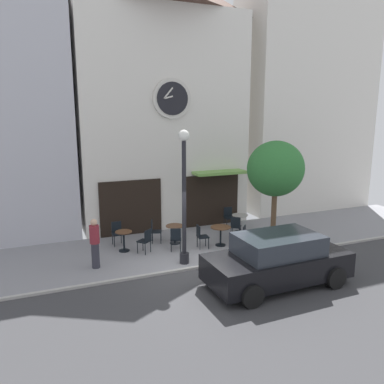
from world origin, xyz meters
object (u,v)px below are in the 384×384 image
object	(u,v)px
cafe_table_center_right	(221,232)
parked_car_black	(277,260)
cafe_chair_outer	(229,216)
cafe_table_leftmost	(124,238)
cafe_chair_mid_row	(117,231)
cafe_chair_near_tree	(146,239)
street_tree	(276,169)
cafe_chair_curbside	(176,237)
cafe_chair_under_awning	(154,230)
cafe_table_near_curb	(240,220)
cafe_table_near_door	(175,231)
pedestrian_maroon	(95,243)
cafe_chair_corner	(236,225)
cafe_chair_by_entrance	(242,235)
cafe_chair_left_end	(201,235)
street_lamp	(184,198)

from	to	relation	value
cafe_table_center_right	parked_car_black	distance (m)	3.71
cafe_table_center_right	cafe_chair_outer	world-z (taller)	cafe_chair_outer
cafe_table_leftmost	cafe_chair_mid_row	size ratio (longest dim) A/B	0.84
cafe_chair_near_tree	parked_car_black	size ratio (longest dim) A/B	0.21
street_tree	cafe_chair_curbside	xyz separation A→B (m)	(-3.66, 0.83, -2.45)
cafe_table_leftmost	cafe_chair_under_awning	size ratio (longest dim) A/B	0.84
cafe_table_center_right	cafe_table_near_curb	distance (m)	1.95
street_tree	cafe_table_near_curb	bearing A→B (deg)	99.56
cafe_table_near_door	cafe_chair_curbside	world-z (taller)	cafe_chair_curbside
cafe_chair_curbside	pedestrian_maroon	distance (m)	3.02
cafe_table_near_curb	cafe_chair_corner	xyz separation A→B (m)	(-0.54, -0.63, 0.00)
cafe_chair_corner	cafe_chair_curbside	distance (m)	2.84
cafe_table_leftmost	cafe_chair_corner	distance (m)	4.56
cafe_table_near_curb	cafe_chair_by_entrance	distance (m)	2.07
cafe_table_leftmost	cafe_chair_outer	distance (m)	5.14
cafe_chair_left_end	street_lamp	bearing A→B (deg)	-134.41
cafe_chair_by_entrance	cafe_table_near_door	bearing A→B (deg)	144.75
cafe_chair_near_tree	cafe_chair_outer	distance (m)	4.65
parked_car_black	cafe_chair_by_entrance	bearing A→B (deg)	80.09
cafe_chair_by_entrance	pedestrian_maroon	size ratio (longest dim) A/B	0.54
cafe_chair_near_tree	cafe_table_near_curb	bearing A→B (deg)	12.14
cafe_chair_under_awning	cafe_chair_mid_row	size ratio (longest dim) A/B	1.00
cafe_chair_outer	pedestrian_maroon	size ratio (longest dim) A/B	0.54
cafe_chair_curbside	cafe_chair_near_tree	bearing A→B (deg)	169.00
cafe_table_near_door	cafe_table_near_curb	size ratio (longest dim) A/B	0.96
cafe_table_near_curb	street_lamp	bearing A→B (deg)	-145.72
street_lamp	cafe_chair_curbside	distance (m)	2.12
cafe_chair_outer	cafe_chair_by_entrance	distance (m)	2.79
cafe_chair_mid_row	cafe_table_near_door	bearing A→B (deg)	-18.87
cafe_table_center_right	cafe_chair_left_end	distance (m)	0.84
cafe_chair_near_tree	parked_car_black	bearing A→B (deg)	-53.67
street_lamp	parked_car_black	xyz separation A→B (m)	(1.96, -2.57, -1.52)
cafe_chair_under_awning	cafe_chair_outer	world-z (taller)	same
street_lamp	cafe_chair_under_awning	distance (m)	3.00
cafe_chair_curbside	cafe_chair_by_entrance	bearing A→B (deg)	-16.06
cafe_table_near_door	cafe_chair_near_tree	bearing A→B (deg)	-155.71
street_tree	cafe_chair_curbside	world-z (taller)	street_tree
cafe_chair_under_awning	parked_car_black	distance (m)	5.49
cafe_chair_mid_row	cafe_chair_corner	bearing A→B (deg)	-12.23
pedestrian_maroon	cafe_chair_by_entrance	bearing A→B (deg)	-2.45
cafe_chair_by_entrance	cafe_chair_mid_row	bearing A→B (deg)	152.32
cafe_table_near_curb	cafe_chair_outer	xyz separation A→B (m)	(-0.11, 0.82, 0.00)
cafe_table_near_curb	cafe_chair_under_awning	xyz separation A→B (m)	(-3.78, 0.07, 0.00)
cafe_chair_by_entrance	pedestrian_maroon	bearing A→B (deg)	177.55
street_lamp	street_tree	size ratio (longest dim) A/B	1.12
cafe_chair_under_awning	cafe_table_center_right	bearing A→B (deg)	-29.61
cafe_chair_curbside	cafe_chair_left_end	bearing A→B (deg)	-4.24
street_tree	cafe_chair_near_tree	size ratio (longest dim) A/B	4.48
cafe_chair_curbside	cafe_chair_by_entrance	world-z (taller)	same
cafe_chair_curbside	cafe_chair_mid_row	xyz separation A→B (m)	(-1.86, 1.54, 0.00)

